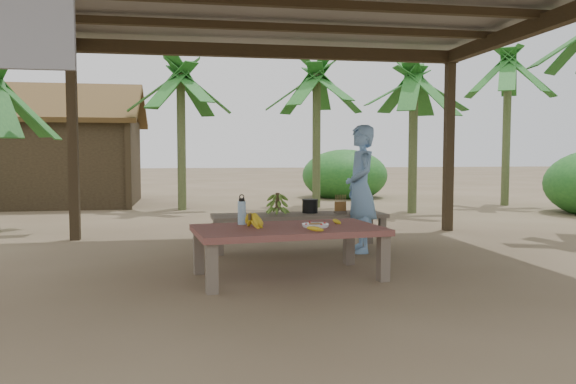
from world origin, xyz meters
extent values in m
plane|color=brown|center=(0.00, 0.00, 0.00)|extent=(80.00, 80.00, 0.00)
cube|color=black|center=(-2.80, 2.30, 1.35)|extent=(0.13, 0.13, 2.70)
cube|color=black|center=(2.80, 2.30, 1.35)|extent=(0.13, 0.13, 2.70)
cube|color=black|center=(0.00, 2.30, 2.70)|extent=(5.80, 0.14, 0.18)
cube|color=black|center=(-2.80, 0.00, 2.70)|extent=(0.14, 4.80, 0.18)
cube|color=black|center=(2.80, 0.00, 2.70)|extent=(0.14, 4.80, 0.18)
cube|color=brown|center=(-1.02, -1.09, 0.22)|extent=(0.11, 0.11, 0.44)
cube|color=brown|center=(0.61, -0.89, 0.22)|extent=(0.11, 0.11, 0.44)
cube|color=brown|center=(-1.12, -0.25, 0.22)|extent=(0.11, 0.11, 0.44)
cube|color=brown|center=(0.51, -0.06, 0.22)|extent=(0.11, 0.11, 0.44)
cube|color=maroon|center=(-0.26, -0.57, 0.47)|extent=(1.91, 1.21, 0.06)
cube|color=brown|center=(-0.86, 0.74, 0.20)|extent=(0.08, 0.08, 0.40)
cube|color=brown|center=(1.20, 0.83, 0.20)|extent=(0.08, 0.08, 0.40)
cube|color=brown|center=(-0.88, 1.20, 0.20)|extent=(0.08, 0.08, 0.40)
cube|color=brown|center=(1.18, 1.29, 0.20)|extent=(0.08, 0.08, 0.40)
cube|color=brown|center=(0.16, 1.01, 0.42)|extent=(2.22, 0.70, 0.05)
cylinder|color=white|center=(0.00, -0.63, 0.51)|extent=(0.24, 0.24, 0.01)
cylinder|color=white|center=(0.00, -0.63, 0.52)|extent=(0.26, 0.26, 0.02)
cube|color=brown|center=(0.00, -0.63, 0.53)|extent=(0.14, 0.11, 0.02)
ellipsoid|color=gold|center=(-0.06, -0.91, 0.52)|extent=(0.17, 0.07, 0.04)
ellipsoid|color=gold|center=(0.28, -0.41, 0.52)|extent=(0.10, 0.16, 0.04)
cylinder|color=#408BC8|center=(-0.69, -0.30, 0.62)|extent=(0.08, 0.08, 0.24)
cylinder|color=black|center=(-0.69, -0.30, 0.75)|extent=(0.06, 0.06, 0.03)
torus|color=black|center=(-0.69, -0.30, 0.78)|extent=(0.05, 0.01, 0.05)
cylinder|color=black|center=(0.32, 1.11, 0.53)|extent=(0.20, 0.20, 0.17)
imported|color=#74A3DB|center=(0.87, 0.68, 0.78)|extent=(0.39, 0.58, 1.57)
cube|color=black|center=(-4.50, 8.00, 1.00)|extent=(4.00, 3.00, 2.00)
cube|color=brown|center=(-4.50, 7.15, 2.35)|extent=(4.40, 1.73, 1.00)
cube|color=brown|center=(-4.50, 8.85, 2.35)|extent=(4.40, 1.73, 1.00)
cylinder|color=#596638|center=(3.25, 4.84, 1.38)|extent=(0.18, 0.18, 2.76)
cylinder|color=#596638|center=(1.59, 6.30, 1.48)|extent=(0.18, 0.18, 2.97)
cylinder|color=#596638|center=(-1.37, 6.24, 1.45)|extent=(0.18, 0.18, 2.90)
cylinder|color=#596638|center=(6.04, 6.05, 1.68)|extent=(0.18, 0.18, 3.36)
camera|label=1|loc=(-1.20, -5.93, 1.22)|focal=35.00mm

